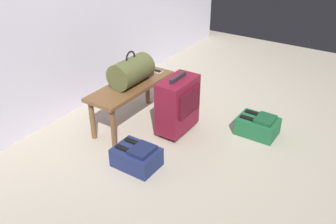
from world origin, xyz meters
name	(u,v)px	position (x,y,z in m)	size (l,w,h in m)	color
ground_plane	(206,146)	(0.00, 0.00, 0.00)	(6.60, 6.60, 0.00)	#B2A893
bench	(131,90)	(-0.03, 0.85, 0.37)	(1.00, 0.36, 0.44)	brown
duffel_bag_olive	(131,71)	(-0.01, 0.85, 0.57)	(0.44, 0.26, 0.34)	#51562D
cell_phone	(156,71)	(0.37, 0.83, 0.44)	(0.07, 0.14, 0.01)	silver
suitcase_upright_burgundy	(178,104)	(0.07, 0.36, 0.31)	(0.44, 0.26, 0.61)	maroon
backpack_navy	(137,157)	(-0.59, 0.37, 0.09)	(0.28, 0.38, 0.21)	navy
backpack_green	(258,126)	(0.47, -0.31, 0.09)	(0.28, 0.38, 0.21)	#1E6038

